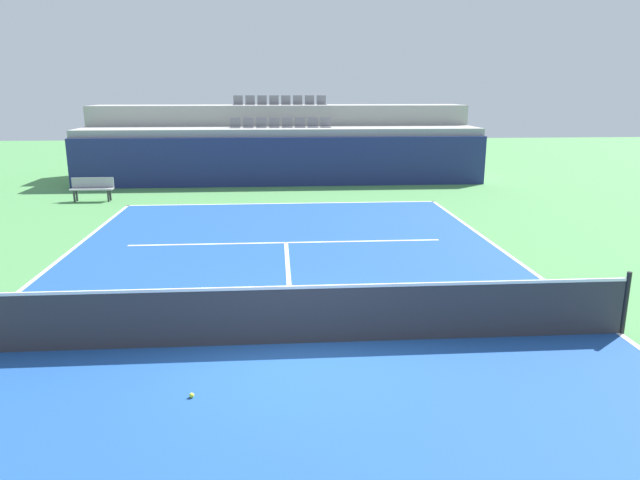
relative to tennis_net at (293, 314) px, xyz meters
name	(u,v)px	position (x,y,z in m)	size (l,w,h in m)	color
ground_plane	(293,344)	(0.00, 0.00, -0.51)	(80.00, 80.00, 0.00)	#4C8C4C
court_surface	(293,343)	(0.00, 0.00, -0.50)	(11.00, 24.00, 0.01)	#1E4C99
baseline_far	(283,203)	(0.00, 11.95, -0.50)	(11.00, 0.10, 0.00)	white
sideline_right	(619,333)	(5.45, 0.00, -0.50)	(0.10, 24.00, 0.00)	white
service_line_far	(286,243)	(0.00, 6.40, -0.50)	(8.26, 0.10, 0.00)	white
centre_service_line	(289,280)	(0.00, 3.20, -0.50)	(0.10, 6.40, 0.00)	white
back_wall	(282,162)	(0.00, 15.93, 0.51)	(17.35, 0.30, 2.04)	navy
stands_tier_lower	(281,155)	(0.00, 17.28, 0.66)	(17.35, 2.40, 2.35)	#9E9E99
stands_tier_upper	(281,140)	(0.00, 19.68, 1.12)	(17.35, 2.40, 3.25)	#9E9E99
seating_row_lower	(281,125)	(0.00, 17.37, 1.96)	(4.36, 0.44, 0.44)	slate
seating_row_upper	(280,102)	(0.00, 19.77, 2.86)	(4.36, 0.44, 0.44)	slate
tennis_net	(293,314)	(0.00, 0.00, 0.00)	(11.08, 0.08, 1.07)	black
player_bench	(92,187)	(-6.93, 13.01, 0.00)	(1.50, 0.40, 0.85)	#99999E
tennis_ball_0	(192,395)	(-1.39, -1.62, -0.47)	(0.07, 0.07, 0.07)	#CCE033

